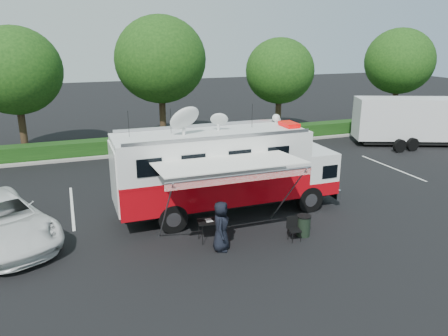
% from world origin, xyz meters
% --- Properties ---
extents(ground_plane, '(120.00, 120.00, 0.00)m').
position_xyz_m(ground_plane, '(0.00, 0.00, 0.00)').
color(ground_plane, black).
rests_on(ground_plane, ground).
extents(back_border, '(60.00, 6.14, 8.87)m').
position_xyz_m(back_border, '(1.14, 12.90, 5.00)').
color(back_border, '#9E998E').
rests_on(back_border, ground_plane).
extents(stall_lines, '(24.12, 5.50, 0.01)m').
position_xyz_m(stall_lines, '(-0.50, 3.00, 0.00)').
color(stall_lines, silver).
rests_on(stall_lines, ground_plane).
extents(command_truck, '(9.76, 2.69, 4.69)m').
position_xyz_m(command_truck, '(-0.08, -0.00, 2.01)').
color(command_truck, black).
rests_on(command_truck, ground_plane).
extents(awning, '(5.33, 2.74, 3.22)m').
position_xyz_m(awning, '(-0.96, -2.79, 3.02)').
color(awning, white).
rests_on(awning, ground_plane).
extents(white_suv, '(5.27, 7.02, 1.77)m').
position_xyz_m(white_suv, '(-9.12, 0.15, 0.00)').
color(white_suv, silver).
rests_on(white_suv, ground_plane).
extents(person, '(0.93, 1.09, 1.88)m').
position_xyz_m(person, '(-1.48, -3.26, 0.00)').
color(person, black).
rests_on(person, ground_plane).
extents(folding_table, '(1.07, 0.83, 0.83)m').
position_xyz_m(folding_table, '(-1.60, -2.40, 0.77)').
color(folding_table, black).
rests_on(folding_table, ground_plane).
extents(folding_chair, '(0.50, 0.53, 0.93)m').
position_xyz_m(folding_chair, '(1.39, -3.41, 0.55)').
color(folding_chair, black).
rests_on(folding_chair, ground_plane).
extents(trash_bin, '(0.56, 0.56, 0.84)m').
position_xyz_m(trash_bin, '(1.94, -3.24, 0.42)').
color(trash_bin, black).
rests_on(trash_bin, ground_plane).
extents(semi_trailer, '(10.81, 6.16, 3.32)m').
position_xyz_m(semi_trailer, '(17.96, 6.68, 1.75)').
color(semi_trailer, silver).
rests_on(semi_trailer, ground_plane).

